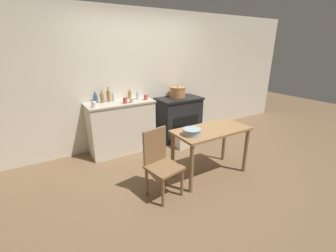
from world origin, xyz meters
TOP-DOWN VIEW (x-y plane):
  - ground_plane at (0.00, 0.00)m, footprint 14.00×14.00m
  - wall_back at (0.00, 1.58)m, footprint 8.00×0.07m
  - counter_cabinet at (-0.56, 1.29)m, footprint 1.20×0.54m
  - stove at (0.71, 1.28)m, footprint 0.90×0.58m
  - work_table at (0.29, -0.21)m, footprint 1.14×0.56m
  - chair at (-0.59, -0.24)m, footprint 0.47×0.47m
  - flour_sack at (0.50, 0.80)m, footprint 0.28×0.20m
  - stock_pot at (0.71, 1.33)m, footprint 0.33×0.33m
  - mixing_bowl_large at (-0.10, -0.24)m, footprint 0.25×0.25m
  - bottle_far_left at (-0.19, 1.32)m, footprint 0.07×0.07m
  - bottle_left at (-0.61, 1.44)m, footprint 0.08×0.08m
  - bottle_mid_left at (-0.71, 1.43)m, footprint 0.06×0.06m
  - bottle_center_left at (-0.83, 1.41)m, footprint 0.06×0.06m
  - bottle_center at (-0.29, 1.47)m, footprint 0.06×0.06m
  - bottle_center_right at (-0.93, 1.47)m, footprint 0.07×0.07m
  - cup_mid_right at (-0.08, 1.20)m, footprint 0.07×0.07m
  - cup_right at (-0.51, 1.14)m, footprint 0.08×0.08m
  - cup_far_right at (-1.04, 1.14)m, footprint 0.08×0.08m
  - cup_end_right at (-0.39, 1.13)m, footprint 0.08×0.08m

SIDE VIEW (x-z plane):
  - ground_plane at x=0.00m, z-range 0.00..0.00m
  - flour_sack at x=0.50m, z-range 0.00..0.37m
  - stove at x=0.71m, z-range 0.00..0.88m
  - chair at x=-0.59m, z-range 0.02..0.92m
  - counter_cabinet at x=-0.56m, z-range 0.00..0.95m
  - work_table at x=0.29m, z-range 0.25..0.99m
  - mixing_bowl_large at x=-0.10m, z-range 0.75..0.84m
  - cup_end_right at x=-0.39m, z-range 0.95..1.03m
  - stock_pot at x=0.71m, z-range 0.87..1.11m
  - cup_mid_right at x=-0.08m, z-range 0.95..1.04m
  - cup_far_right at x=-1.04m, z-range 0.95..1.04m
  - cup_right at x=-0.51m, z-range 0.95..1.05m
  - bottle_center at x=-0.29m, z-range 0.93..1.10m
  - bottle_left at x=-0.61m, z-range 0.93..1.11m
  - bottle_far_left at x=-0.19m, z-range 0.93..1.11m
  - bottle_center_right at x=-0.93m, z-range 0.93..1.11m
  - bottle_center_left at x=-0.83m, z-range 0.92..1.14m
  - bottle_mid_left at x=-0.71m, z-range 0.92..1.18m
  - wall_back at x=0.00m, z-range 0.00..2.55m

